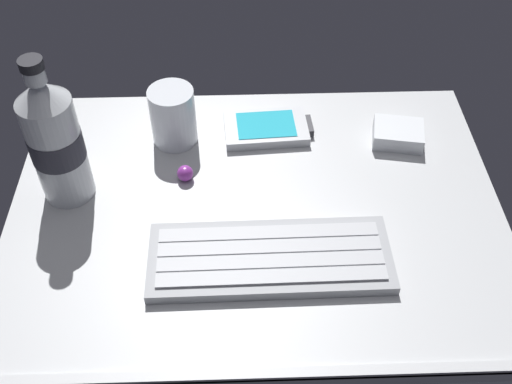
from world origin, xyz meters
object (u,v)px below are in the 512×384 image
object	(u,v)px
keyboard	(270,258)
charger_block	(398,134)
water_bottle	(55,141)
juice_cup	(173,118)
handheld_device	(267,128)
trackball_mouse	(185,173)

from	to	relation	value
keyboard	charger_block	size ratio (longest dim) A/B	4.16
charger_block	keyboard	bearing A→B (deg)	-132.26
keyboard	charger_block	xyz separation A→B (cm)	(19.40, 21.35, 0.39)
water_bottle	juice_cup	bearing A→B (deg)	36.95
charger_block	handheld_device	bearing A→B (deg)	172.52
handheld_device	charger_block	world-z (taller)	charger_block
keyboard	charger_block	bearing A→B (deg)	47.74
charger_block	trackball_mouse	xyz separation A→B (cm)	(-30.17, -6.91, -0.10)
water_bottle	trackball_mouse	xyz separation A→B (cm)	(15.24, 1.80, -7.91)
charger_block	juice_cup	bearing A→B (deg)	177.54
trackball_mouse	keyboard	bearing A→B (deg)	-53.26
handheld_device	trackball_mouse	distance (cm)	14.82
water_bottle	keyboard	bearing A→B (deg)	-25.90
juice_cup	charger_block	world-z (taller)	juice_cup
keyboard	trackball_mouse	xyz separation A→B (cm)	(-10.77, 14.43, 0.29)
keyboard	trackball_mouse	world-z (taller)	trackball_mouse
handheld_device	water_bottle	distance (cm)	30.12
handheld_device	water_bottle	xyz separation A→B (cm)	(-26.72, -11.17, 8.28)
handheld_device	charger_block	bearing A→B (deg)	-7.48
keyboard	juice_cup	xyz separation A→B (cm)	(-12.59, 22.72, 3.10)
handheld_device	keyboard	bearing A→B (deg)	-91.71
trackball_mouse	handheld_device	bearing A→B (deg)	39.22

